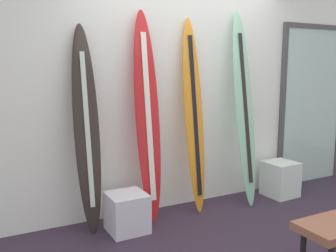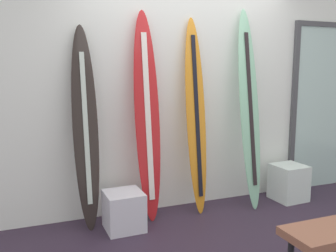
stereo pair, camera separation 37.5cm
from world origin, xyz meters
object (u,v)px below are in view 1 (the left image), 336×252
object	(u,v)px
surfboard_crimson	(147,117)
surfboard_sunset	(194,117)
display_block_left	(127,212)
display_block_center	(280,179)
surfboard_charcoal	(87,130)
glass_door	(312,102)
surfboard_seafoam	(244,108)

from	to	relation	value
surfboard_crimson	surfboard_sunset	xyz separation A→B (m)	(0.55, 0.01, -0.04)
display_block_left	surfboard_crimson	bearing A→B (deg)	32.03
surfboard_crimson	display_block_center	xyz separation A→B (m)	(1.73, -0.12, -0.86)
surfboard_sunset	display_block_left	world-z (taller)	surfboard_sunset
surfboard_crimson	display_block_center	distance (m)	1.93
display_block_left	surfboard_sunset	bearing A→B (deg)	13.11
surfboard_charcoal	surfboard_sunset	bearing A→B (deg)	0.09
glass_door	display_block_left	bearing A→B (deg)	-172.59
display_block_left	glass_door	bearing A→B (deg)	7.41
glass_door	surfboard_charcoal	bearing A→B (deg)	-176.90
surfboard_crimson	display_block_left	world-z (taller)	surfboard_crimson
display_block_left	display_block_center	xyz separation A→B (m)	(2.04, 0.08, 0.03)
display_block_left	display_block_center	distance (m)	2.04
surfboard_seafoam	display_block_center	xyz separation A→B (m)	(0.55, -0.06, -0.90)
surfboard_sunset	display_block_center	size ratio (longest dim) A/B	4.95
surfboard_sunset	glass_door	bearing A→B (deg)	4.87
surfboard_crimson	display_block_center	bearing A→B (deg)	-3.92
surfboard_crimson	surfboard_seafoam	world-z (taller)	surfboard_seafoam
display_block_center	glass_door	xyz separation A→B (m)	(0.81, 0.29, 0.89)
surfboard_sunset	surfboard_crimson	bearing A→B (deg)	-179.35
surfboard_sunset	display_block_center	bearing A→B (deg)	-6.05
surfboard_sunset	surfboard_seafoam	distance (m)	0.64
surfboard_sunset	display_block_left	bearing A→B (deg)	-166.89
surfboard_crimson	display_block_center	size ratio (longest dim) A/B	5.05
surfboard_charcoal	surfboard_seafoam	distance (m)	1.81
display_block_center	glass_door	distance (m)	1.23
surfboard_charcoal	surfboard_seafoam	size ratio (longest dim) A/B	0.89
surfboard_charcoal	display_block_center	size ratio (longest dim) A/B	4.65
surfboard_sunset	glass_door	distance (m)	1.99
surfboard_sunset	display_block_left	distance (m)	1.23
surfboard_sunset	glass_door	world-z (taller)	glass_door
surfboard_crimson	display_block_left	xyz separation A→B (m)	(-0.31, -0.19, -0.88)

